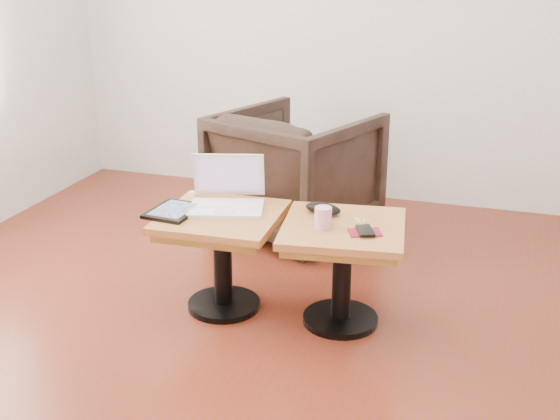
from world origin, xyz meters
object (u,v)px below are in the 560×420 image
(laptop, at_px, (227,197))
(armchair, at_px, (295,172))
(side_table_left, at_px, (222,238))
(striped_cup, at_px, (323,218))
(side_table_right, at_px, (343,250))

(laptop, relative_size, armchair, 0.50)
(side_table_left, height_order, striped_cup, striped_cup)
(side_table_right, bearing_deg, striped_cup, -148.10)
(striped_cup, height_order, armchair, armchair)
(side_table_right, height_order, armchair, armchair)
(laptop, height_order, armchair, armchair)
(side_table_left, relative_size, armchair, 0.67)
(side_table_right, relative_size, armchair, 0.72)
(laptop, xyz_separation_m, striped_cup, (0.51, -0.12, 0.00))
(side_table_right, relative_size, laptop, 1.46)
(laptop, height_order, striped_cup, laptop)
(side_table_left, distance_m, side_table_right, 0.58)
(side_table_right, xyz_separation_m, striped_cup, (-0.08, -0.06, 0.17))
(side_table_left, height_order, armchair, armchair)
(laptop, bearing_deg, striped_cup, -29.56)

